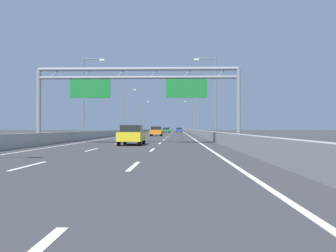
{
  "coord_description": "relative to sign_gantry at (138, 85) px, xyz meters",
  "views": [
    {
      "loc": [
        3.29,
        0.41,
        1.3
      ],
      "look_at": [
        1.45,
        70.07,
        1.71
      ],
      "focal_mm": 38.09,
      "sensor_mm": 36.0,
      "label": 1
    }
  ],
  "objects": [
    {
      "name": "lane_dash_left_6",
      "position": [
        -1.81,
        27.66,
        -4.83
      ],
      "size": [
        0.16,
        3.0,
        0.01
      ],
      "primitive_type": "cube",
      "color": "white",
      "rests_on": "ground_plane"
    },
    {
      "name": "lane_dash_left_8",
      "position": [
        -1.81,
        45.66,
        -4.83
      ],
      "size": [
        0.16,
        3.0,
        0.01
      ],
      "primitive_type": "cube",
      "color": "white",
      "rests_on": "ground_plane"
    },
    {
      "name": "lane_dash_right_9",
      "position": [
        1.79,
        54.66,
        -4.83
      ],
      "size": [
        0.16,
        3.0,
        0.01
      ],
      "primitive_type": "cube",
      "color": "white",
      "rests_on": "ground_plane"
    },
    {
      "name": "lane_dash_left_17",
      "position": [
        -1.81,
        126.66,
        -4.83
      ],
      "size": [
        0.16,
        3.0,
        0.01
      ],
      "primitive_type": "cube",
      "color": "white",
      "rests_on": "ground_plane"
    },
    {
      "name": "lane_dash_right_2",
      "position": [
        1.79,
        -8.34,
        -4.83
      ],
      "size": [
        0.16,
        3.0,
        0.01
      ],
      "primitive_type": "cube",
      "color": "white",
      "rests_on": "ground_plane"
    },
    {
      "name": "lane_dash_right_13",
      "position": [
        1.79,
        90.66,
        -4.83
      ],
      "size": [
        0.16,
        3.0,
        0.01
      ],
      "primitive_type": "cube",
      "color": "white",
      "rests_on": "ground_plane"
    },
    {
      "name": "streetlamp_right_distant",
      "position": [
        7.46,
        76.27,
        0.56
      ],
      "size": [
        2.58,
        0.28,
        9.5
      ],
      "color": "slate",
      "rests_on": "ground_plane"
    },
    {
      "name": "streetlamp_right_mid",
      "position": [
        7.46,
        11.84,
        0.56
      ],
      "size": [
        2.58,
        0.28,
        9.5
      ],
      "color": "slate",
      "rests_on": "ground_plane"
    },
    {
      "name": "lane_dash_right_6",
      "position": [
        1.79,
        27.66,
        -4.83
      ],
      "size": [
        0.16,
        3.0,
        0.01
      ],
      "primitive_type": "cube",
      "color": "white",
      "rests_on": "ground_plane"
    },
    {
      "name": "lane_dash_right_1",
      "position": [
        1.79,
        -17.34,
        -4.83
      ],
      "size": [
        0.16,
        3.0,
        0.01
      ],
      "primitive_type": "cube",
      "color": "white",
      "rests_on": "ground_plane"
    },
    {
      "name": "lane_dash_right_17",
      "position": [
        1.79,
        126.66,
        -4.83
      ],
      "size": [
        0.16,
        3.0,
        0.01
      ],
      "primitive_type": "cube",
      "color": "white",
      "rests_on": "ground_plane"
    },
    {
      "name": "blue_car",
      "position": [
        3.79,
        79.6,
        -4.11
      ],
      "size": [
        1.84,
        4.12,
        1.41
      ],
      "color": "#2347AD",
      "rests_on": "ground_plane"
    },
    {
      "name": "lane_dash_right_12",
      "position": [
        1.79,
        81.66,
        -4.83
      ],
      "size": [
        0.16,
        3.0,
        0.01
      ],
      "primitive_type": "cube",
      "color": "white",
      "rests_on": "ground_plane"
    },
    {
      "name": "lane_dash_left_1",
      "position": [
        -1.81,
        -17.34,
        -4.83
      ],
      "size": [
        0.16,
        3.0,
        0.01
      ],
      "primitive_type": "cube",
      "color": "white",
      "rests_on": "ground_plane"
    },
    {
      "name": "barrier_left",
      "position": [
        -6.91,
        80.16,
        -4.36
      ],
      "size": [
        0.45,
        220.0,
        0.95
      ],
      "color": "#9E9E99",
      "rests_on": "ground_plane"
    },
    {
      "name": "black_car",
      "position": [
        -3.42,
        78.3,
        -4.13
      ],
      "size": [
        1.83,
        4.14,
        1.37
      ],
      "color": "black",
      "rests_on": "ground_plane"
    },
    {
      "name": "lane_dash_right_7",
      "position": [
        1.79,
        36.66,
        -4.83
      ],
      "size": [
        0.16,
        3.0,
        0.01
      ],
      "primitive_type": "cube",
      "color": "white",
      "rests_on": "ground_plane"
    },
    {
      "name": "streetlamp_left_distant",
      "position": [
        -7.47,
        76.27,
        0.56
      ],
      "size": [
        2.58,
        0.28,
        9.5
      ],
      "color": "slate",
      "rests_on": "ground_plane"
    },
    {
      "name": "streetlamp_left_mid",
      "position": [
        -7.47,
        11.84,
        0.56
      ],
      "size": [
        2.58,
        0.28,
        9.5
      ],
      "color": "slate",
      "rests_on": "ground_plane"
    },
    {
      "name": "lane_dash_left_16",
      "position": [
        -1.81,
        117.66,
        -4.83
      ],
      "size": [
        0.16,
        3.0,
        0.01
      ],
      "primitive_type": "cube",
      "color": "white",
      "rests_on": "ground_plane"
    },
    {
      "name": "lane_dash_left_3",
      "position": [
        -1.81,
        0.66,
        -4.83
      ],
      "size": [
        0.16,
        3.0,
        0.01
      ],
      "primitive_type": "cube",
      "color": "white",
      "rests_on": "ground_plane"
    },
    {
      "name": "lane_dash_right_16",
      "position": [
        1.79,
        117.66,
        -4.83
      ],
      "size": [
        0.16,
        3.0,
        0.01
      ],
      "primitive_type": "cube",
      "color": "white",
      "rests_on": "ground_plane"
    },
    {
      "name": "lane_dash_left_2",
      "position": [
        -1.81,
        -8.34,
        -4.83
      ],
      "size": [
        0.16,
        3.0,
        0.01
      ],
      "primitive_type": "cube",
      "color": "white",
      "rests_on": "ground_plane"
    },
    {
      "name": "lane_dash_left_5",
      "position": [
        -1.81,
        18.66,
        -4.83
      ],
      "size": [
        0.16,
        3.0,
        0.01
      ],
      "primitive_type": "cube",
      "color": "white",
      "rests_on": "ground_plane"
    },
    {
      "name": "streetlamp_right_far",
      "position": [
        7.46,
        44.06,
        0.56
      ],
      "size": [
        2.58,
        0.28,
        9.5
      ],
      "color": "slate",
      "rests_on": "ground_plane"
    },
    {
      "name": "lane_dash_left_7",
      "position": [
        -1.81,
        36.66,
        -4.83
      ],
      "size": [
        0.16,
        3.0,
        0.01
      ],
      "primitive_type": "cube",
      "color": "white",
      "rests_on": "ground_plane"
    },
    {
      "name": "lane_dash_left_9",
      "position": [
        -1.81,
        54.66,
        -4.83
      ],
      "size": [
        0.16,
        3.0,
        0.01
      ],
      "primitive_type": "cube",
      "color": "white",
      "rests_on": "ground_plane"
    },
    {
      "name": "lane_dash_right_15",
      "position": [
        1.79,
        108.66,
        -4.83
      ],
      "size": [
        0.16,
        3.0,
        0.01
      ],
      "primitive_type": "cube",
      "color": "white",
      "rests_on": "ground_plane"
    },
    {
      "name": "streetlamp_left_far",
      "position": [
        -7.47,
        44.06,
        0.56
      ],
      "size": [
        2.58,
        0.28,
        9.5
      ],
      "color": "slate",
      "rests_on": "ground_plane"
    },
    {
      "name": "lane_dash_left_15",
      "position": [
        -1.81,
        108.66,
        -4.83
      ],
      "size": [
        0.16,
        3.0,
        0.01
      ],
      "primitive_type": "cube",
      "color": "white",
      "rests_on": "ground_plane"
    },
    {
      "name": "edge_line_left",
      "position": [
        -5.26,
        58.16,
        -4.83
      ],
      "size": [
        0.16,
        176.0,
        0.01
      ],
      "primitive_type": "cube",
      "color": "white",
      "rests_on": "ground_plane"
    },
    {
      "name": "lane_dash_left_11",
      "position": [
        -1.81,
        72.66,
        -4.83
      ],
      "size": [
        0.16,
        3.0,
        0.01
      ],
      "primitive_type": "cube",
      "color": "white",
      "rests_on": "ground_plane"
    },
    {
      "name": "lane_dash_right_5",
      "position": [
        1.79,
        18.66,
        -4.83
      ],
      "size": [
        0.16,
        3.0,
        0.01
      ],
      "primitive_type": "cube",
      "color": "white",
      "rests_on": "ground_plane"
    },
    {
      "name": "lane_dash_right_8",
      "position": [
        1.79,
        45.66,
        -4.83
      ],
      "size": [
        0.16,
        3.0,
        0.01
      ],
      "primitive_type": "cube",
      "color": "white",
      "rests_on": "ground_plane"
    },
    {
      "name": "lane_dash_right_4",
      "position": [
        1.79,
        9.66,
        -4.83
      ],
      "size": [
        0.16,
        3.0,
        0.01
      ],
      "primitive_type": "cube",
      "color": "white",
      "rests_on": "ground_plane"
    },
    {
      "name": "lane_dash_left_12",
      "position": [
        -1.81,
        81.66,
        -4.83
      ],
      "size": [
        0.16,
        3.0,
        0.01
      ],
      "primitive_type": "cube",
      "color": "white",
      "rests_on": "ground_plane"
    },
    {
      "name": "barrier_right",
      "position": [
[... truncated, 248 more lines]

